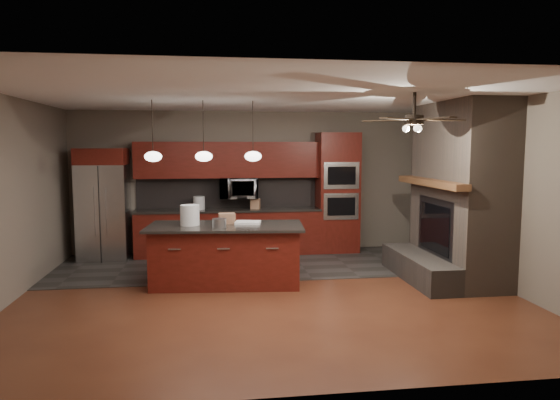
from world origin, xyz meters
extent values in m
plane|color=brown|center=(0.00, 0.00, 0.00)|extent=(7.00, 7.00, 0.00)
cube|color=white|center=(0.00, 0.00, 2.80)|extent=(7.00, 6.00, 0.02)
cube|color=#6C6356|center=(0.00, 3.00, 1.40)|extent=(7.00, 0.02, 2.80)
cube|color=#6C6356|center=(3.50, 0.00, 1.40)|extent=(0.02, 6.00, 2.80)
cube|color=#6C6356|center=(-3.50, 0.00, 1.40)|extent=(0.02, 6.00, 2.80)
cube|color=#33302E|center=(0.00, 1.80, 0.01)|extent=(7.00, 2.40, 0.01)
cube|color=brown|center=(3.10, 0.40, 1.40)|extent=(0.80, 2.00, 2.80)
cube|color=#433D37|center=(2.45, 0.40, 0.20)|extent=(0.50, 2.00, 0.40)
cube|color=#2D2D30|center=(2.72, 0.40, 0.83)|extent=(0.05, 1.20, 0.95)
cube|color=black|center=(2.70, 0.40, 0.83)|extent=(0.02, 1.00, 0.75)
cube|color=brown|center=(2.60, 0.40, 1.55)|extent=(0.22, 2.10, 0.10)
cube|color=maroon|center=(-0.48, 2.70, 0.43)|extent=(3.55, 0.60, 0.86)
cube|color=black|center=(-0.48, 2.70, 0.88)|extent=(3.59, 0.64, 0.04)
cube|color=black|center=(-0.48, 2.98, 1.20)|extent=(3.55, 0.03, 0.60)
cube|color=maroon|center=(-0.48, 2.83, 1.85)|extent=(3.55, 0.35, 0.70)
cube|color=maroon|center=(1.70, 2.70, 1.19)|extent=(0.80, 0.60, 2.38)
cube|color=silver|center=(1.70, 2.40, 0.95)|extent=(0.70, 0.03, 0.52)
cube|color=black|center=(1.70, 2.38, 0.95)|extent=(0.55, 0.02, 0.35)
cube|color=silver|center=(1.70, 2.40, 1.55)|extent=(0.70, 0.03, 0.52)
cube|color=black|center=(1.70, 2.38, 1.55)|extent=(0.55, 0.02, 0.35)
imported|color=silver|center=(-0.27, 2.75, 1.30)|extent=(0.73, 0.41, 0.50)
cube|color=silver|center=(-2.79, 2.62, 0.89)|extent=(0.89, 0.72, 1.78)
cube|color=#2D2D30|center=(-2.79, 2.26, 0.89)|extent=(0.02, 0.02, 1.76)
cube|color=silver|center=(-2.89, 2.25, 0.94)|extent=(0.03, 0.03, 0.89)
cube|color=silver|center=(-2.69, 2.25, 0.94)|extent=(0.03, 0.03, 0.89)
cube|color=maroon|center=(-2.79, 2.62, 1.93)|extent=(0.89, 0.72, 0.30)
cube|color=maroon|center=(-0.59, 0.57, 0.44)|extent=(2.27, 1.12, 0.88)
cube|color=black|center=(-0.59, 0.57, 0.90)|extent=(2.43, 1.28, 0.04)
cylinder|color=white|center=(-1.12, 0.63, 1.08)|extent=(0.34, 0.34, 0.31)
cylinder|color=#9E9FA3|center=(-0.68, 0.34, 0.99)|extent=(0.24, 0.24, 0.14)
cube|color=white|center=(-0.24, 0.66, 0.94)|extent=(0.43, 0.33, 0.04)
cube|color=#8C6348|center=(-0.56, 0.73, 1.00)|extent=(0.26, 0.20, 0.16)
cylinder|color=silver|center=(-1.04, 2.70, 1.03)|extent=(0.29, 0.29, 0.25)
cube|color=#9E7051|center=(0.05, 2.65, 1.00)|extent=(0.20, 0.18, 0.20)
cylinder|color=black|center=(-1.65, 0.70, 2.41)|extent=(0.01, 0.01, 0.78)
ellipsoid|color=white|center=(-1.65, 0.70, 1.96)|extent=(0.26, 0.26, 0.16)
cylinder|color=black|center=(-0.90, 0.70, 2.41)|extent=(0.01, 0.01, 0.78)
ellipsoid|color=white|center=(-0.90, 0.70, 1.96)|extent=(0.26, 0.26, 0.16)
cylinder|color=black|center=(-0.15, 0.70, 2.41)|extent=(0.01, 0.01, 0.78)
ellipsoid|color=white|center=(-0.15, 0.70, 1.96)|extent=(0.26, 0.26, 0.16)
cylinder|color=black|center=(1.80, -0.80, 2.65)|extent=(0.04, 0.04, 0.30)
cylinder|color=black|center=(1.80, -0.80, 2.45)|extent=(0.24, 0.24, 0.12)
cube|color=black|center=(2.18, -0.80, 2.45)|extent=(0.60, 0.12, 0.01)
cube|color=black|center=(1.92, -0.44, 2.45)|extent=(0.30, 0.61, 0.01)
cube|color=black|center=(1.49, -0.58, 2.45)|extent=(0.56, 0.45, 0.01)
cube|color=black|center=(1.49, -1.02, 2.45)|extent=(0.56, 0.45, 0.01)
cube|color=black|center=(1.92, -1.16, 2.45)|extent=(0.30, 0.61, 0.01)
camera|label=1|loc=(-0.79, -6.97, 2.11)|focal=32.00mm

